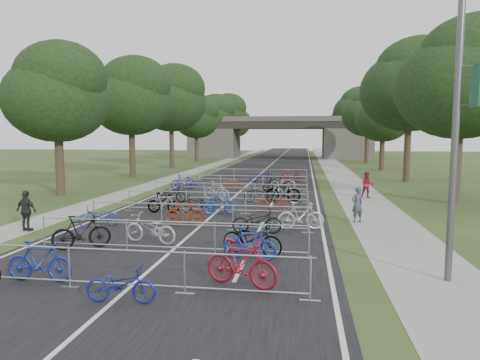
% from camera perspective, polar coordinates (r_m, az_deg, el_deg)
% --- Properties ---
extents(ground, '(200.00, 200.00, 0.00)m').
position_cam_1_polar(ground, '(11.55, -14.92, -14.08)').
color(ground, '#30411C').
rests_on(ground, ground).
extents(road, '(11.00, 140.00, 0.01)m').
position_cam_1_polar(road, '(60.22, 4.40, 2.25)').
color(road, black).
rests_on(road, ground).
extents(sidewalk_right, '(3.00, 140.00, 0.01)m').
position_cam_1_polar(sidewalk_right, '(60.16, 12.02, 2.13)').
color(sidewalk_right, gray).
rests_on(sidewalk_right, ground).
extents(sidewalk_left, '(2.00, 140.00, 0.01)m').
position_cam_1_polar(sidewalk_left, '(61.23, -2.63, 2.32)').
color(sidewalk_left, gray).
rests_on(sidewalk_left, ground).
extents(lane_markings, '(0.12, 140.00, 0.00)m').
position_cam_1_polar(lane_markings, '(60.22, 4.40, 2.24)').
color(lane_markings, silver).
rests_on(lane_markings, ground).
extents(overpass_bridge, '(31.00, 8.00, 7.05)m').
position_cam_1_polar(overpass_bridge, '(75.06, 5.27, 5.67)').
color(overpass_bridge, '#4B4943').
rests_on(overpass_bridge, ground).
extents(lamppost, '(0.61, 0.65, 8.21)m').
position_cam_1_polar(lamppost, '(12.55, 26.96, 6.97)').
color(lamppost, '#4C4C51').
rests_on(lamppost, ground).
extents(tree_left_0, '(6.72, 6.72, 10.25)m').
position_cam_1_polar(tree_left_0, '(30.42, -23.15, 10.36)').
color(tree_left_0, '#33261C').
rests_on(tree_left_0, ground).
extents(tree_right_0, '(7.17, 7.17, 10.93)m').
position_cam_1_polar(tree_right_0, '(27.43, 27.62, 11.60)').
color(tree_right_0, '#33261C').
rests_on(tree_right_0, ground).
extents(tree_left_1, '(7.56, 7.56, 11.53)m').
position_cam_1_polar(tree_left_1, '(41.16, -14.25, 10.52)').
color(tree_left_1, '#33261C').
rests_on(tree_left_1, ground).
extents(tree_right_1, '(8.18, 8.18, 12.47)m').
position_cam_1_polar(tree_right_1, '(39.04, 21.88, 11.42)').
color(tree_right_1, '#33261C').
rests_on(tree_right_1, ground).
extents(tree_left_2, '(8.40, 8.40, 12.81)m').
position_cam_1_polar(tree_left_2, '(52.47, -9.11, 10.51)').
color(tree_left_2, '#33261C').
rests_on(tree_left_2, ground).
extents(tree_right_2, '(6.16, 6.16, 9.39)m').
position_cam_1_polar(tree_right_2, '(50.64, 18.67, 7.97)').
color(tree_right_2, '#33261C').
rests_on(tree_right_2, ground).
extents(tree_left_3, '(6.72, 6.72, 10.25)m').
position_cam_1_polar(tree_left_3, '(63.89, -5.78, 8.27)').
color(tree_left_3, '#33261C').
rests_on(tree_left_3, ground).
extents(tree_right_3, '(7.17, 7.17, 10.93)m').
position_cam_1_polar(tree_right_3, '(62.53, 16.78, 8.49)').
color(tree_right_3, '#33261C').
rests_on(tree_right_3, ground).
extents(tree_left_4, '(7.56, 7.56, 11.53)m').
position_cam_1_polar(tree_left_4, '(75.60, -3.50, 8.55)').
color(tree_left_4, '#33261C').
rests_on(tree_left_4, ground).
extents(tree_right_4, '(8.18, 8.18, 12.47)m').
position_cam_1_polar(tree_right_4, '(74.47, 15.49, 8.84)').
color(tree_right_4, '#33261C').
rests_on(tree_right_4, ground).
extents(tree_left_5, '(8.40, 8.40, 12.81)m').
position_cam_1_polar(tree_left_5, '(87.40, -1.84, 8.74)').
color(tree_left_5, '#33261C').
rests_on(tree_left_5, ground).
extents(tree_right_5, '(6.16, 6.16, 9.39)m').
position_cam_1_polar(tree_right_5, '(86.31, 14.51, 7.15)').
color(tree_right_5, '#33261C').
rests_on(tree_right_5, ground).
extents(tree_left_6, '(6.72, 6.72, 10.25)m').
position_cam_1_polar(tree_left_6, '(99.16, -0.56, 7.48)').
color(tree_left_6, '#33261C').
rests_on(tree_left_6, ground).
extents(tree_right_6, '(7.17, 7.17, 10.93)m').
position_cam_1_polar(tree_right_6, '(98.28, 13.81, 7.58)').
color(tree_right_6, '#33261C').
rests_on(tree_right_6, ground).
extents(barrier_row_0, '(9.70, 0.08, 1.10)m').
position_cam_1_polar(barrier_row_0, '(11.38, -15.00, -11.50)').
color(barrier_row_0, '#A9ACB1').
rests_on(barrier_row_0, ground).
extents(barrier_row_1, '(9.70, 0.08, 1.10)m').
position_cam_1_polar(barrier_row_1, '(14.63, -9.31, -7.45)').
color(barrier_row_1, '#A9ACB1').
rests_on(barrier_row_1, ground).
extents(barrier_row_2, '(9.70, 0.08, 1.10)m').
position_cam_1_polar(barrier_row_2, '(18.01, -5.78, -4.86)').
color(barrier_row_2, '#A9ACB1').
rests_on(barrier_row_2, ground).
extents(barrier_row_3, '(9.70, 0.08, 1.10)m').
position_cam_1_polar(barrier_row_3, '(21.65, -3.28, -3.00)').
color(barrier_row_3, '#A9ACB1').
rests_on(barrier_row_3, ground).
extents(barrier_row_4, '(9.70, 0.08, 1.10)m').
position_cam_1_polar(barrier_row_4, '(25.54, -1.43, -1.61)').
color(barrier_row_4, '#A9ACB1').
rests_on(barrier_row_4, ground).
extents(barrier_row_5, '(9.70, 0.08, 1.10)m').
position_cam_1_polar(barrier_row_5, '(30.44, 0.21, -0.38)').
color(barrier_row_5, '#A9ACB1').
rests_on(barrier_row_5, ground).
extents(barrier_row_6, '(9.70, 0.08, 1.10)m').
position_cam_1_polar(barrier_row_6, '(36.35, 1.60, 0.66)').
color(barrier_row_6, '#A9ACB1').
rests_on(barrier_row_6, ground).
extents(bike_1, '(1.87, 0.58, 1.12)m').
position_cam_1_polar(bike_1, '(12.81, -25.17, -9.83)').
color(bike_1, navy).
rests_on(bike_1, ground).
extents(bike_2, '(1.71, 0.68, 0.89)m').
position_cam_1_polar(bike_2, '(10.66, -15.60, -13.31)').
color(bike_2, navy).
rests_on(bike_2, ground).
extents(bike_3, '(2.13, 1.22, 1.23)m').
position_cam_1_polar(bike_3, '(11.26, 0.14, -11.10)').
color(bike_3, maroon).
rests_on(bike_3, ground).
extents(bike_4, '(1.97, 1.46, 1.18)m').
position_cam_1_polar(bike_4, '(15.85, -20.38, -6.54)').
color(bike_4, black).
rests_on(bike_4, ground).
extents(bike_5, '(2.17, 1.15, 1.08)m').
position_cam_1_polar(bike_5, '(15.93, -11.89, -6.40)').
color(bike_5, '#ABABB3').
rests_on(bike_5, ground).
extents(bike_6, '(1.79, 0.78, 1.04)m').
position_cam_1_polar(bike_6, '(13.58, 1.27, -8.53)').
color(bike_6, navy).
rests_on(bike_6, ground).
extents(bike_7, '(2.21, 1.30, 1.10)m').
position_cam_1_polar(bike_7, '(14.12, 1.62, -7.85)').
color(bike_7, '#A9ACB1').
rests_on(bike_7, ground).
extents(bike_8, '(1.77, 1.33, 0.89)m').
position_cam_1_polar(bike_8, '(19.42, -18.30, -4.64)').
color(bike_8, '#1C2F9E').
rests_on(bike_8, ground).
extents(bike_9, '(1.83, 0.69, 1.08)m').
position_cam_1_polar(bike_9, '(18.81, -7.35, -4.43)').
color(bike_9, maroon).
rests_on(bike_9, ground).
extents(bike_10, '(2.05, 0.94, 1.04)m').
position_cam_1_polar(bike_10, '(17.12, 2.26, -5.49)').
color(bike_10, black).
rests_on(bike_10, ground).
extents(bike_11, '(2.01, 0.86, 1.17)m').
position_cam_1_polar(bike_11, '(17.97, 8.10, -4.78)').
color(bike_11, '#B1B3B9').
rests_on(bike_11, ground).
extents(bike_12, '(1.68, 0.48, 1.01)m').
position_cam_1_polar(bike_12, '(21.91, -10.15, -3.08)').
color(bike_12, '#A9ACB1').
rests_on(bike_12, ground).
extents(bike_13, '(1.82, 0.77, 0.93)m').
position_cam_1_polar(bike_13, '(21.75, -5.73, -3.19)').
color(bike_13, '#A9ACB1').
rests_on(bike_13, ground).
extents(bike_14, '(1.77, 1.09, 1.03)m').
position_cam_1_polar(bike_14, '(21.35, -2.70, -3.20)').
color(bike_14, '#1C459B').
rests_on(bike_14, ground).
extents(bike_15, '(1.98, 0.85, 1.01)m').
position_cam_1_polar(bike_15, '(21.96, 4.72, -2.99)').
color(bike_15, maroon).
rests_on(bike_15, ground).
extents(bike_16, '(1.88, 0.79, 0.96)m').
position_cam_1_polar(bike_16, '(25.53, -9.14, -1.83)').
color(bike_16, black).
rests_on(bike_16, ground).
extents(bike_17, '(1.98, 1.41, 1.17)m').
position_cam_1_polar(bike_17, '(25.63, -3.14, -1.50)').
color(bike_17, '#9F9EA5').
rests_on(bike_17, ground).
extents(bike_18, '(1.99, 1.04, 1.00)m').
position_cam_1_polar(bike_18, '(25.12, 2.72, -1.85)').
color(bike_18, '#A9ACB1').
rests_on(bike_18, ground).
extents(bike_19, '(2.09, 0.77, 1.23)m').
position_cam_1_polar(bike_19, '(25.36, 5.77, -1.54)').
color(bike_19, '#A9ACB1').
rests_on(bike_19, ground).
extents(bike_20, '(1.86, 1.18, 1.09)m').
position_cam_1_polar(bike_20, '(31.35, -7.59, -0.25)').
color(bike_20, navy).
rests_on(bike_20, ground).
extents(bike_21, '(1.82, 0.84, 0.92)m').
position_cam_1_polar(bike_21, '(30.71, -0.94, -0.48)').
color(bike_21, maroon).
rests_on(bike_21, ground).
extents(bike_22, '(1.86, 0.61, 1.11)m').
position_cam_1_polar(bike_22, '(29.17, 4.83, -0.66)').
color(bike_22, black).
rests_on(bike_22, ground).
extents(bike_23, '(1.93, 1.04, 0.96)m').
position_cam_1_polar(bike_23, '(31.05, 5.74, -0.40)').
color(bike_23, gray).
rests_on(bike_23, ground).
extents(bike_26, '(2.18, 0.79, 1.14)m').
position_cam_1_polar(bike_26, '(35.79, 2.98, 0.61)').
color(bike_26, '#211A90').
rests_on(bike_26, ground).
extents(bike_27, '(1.81, 0.85, 1.05)m').
position_cam_1_polar(bike_27, '(36.55, 6.81, 0.62)').
color(bike_27, maroon).
rests_on(bike_27, ground).
extents(pedestrian_a, '(0.71, 0.64, 1.63)m').
position_cam_1_polar(pedestrian_a, '(19.98, 15.37, -3.18)').
color(pedestrian_a, '#333E4D').
rests_on(pedestrian_a, ground).
extents(pedestrian_b, '(0.86, 0.70, 1.65)m').
position_cam_1_polar(pedestrian_b, '(27.87, 16.58, -0.64)').
color(pedestrian_b, maroon).
rests_on(pedestrian_b, ground).
extents(pedestrian_c, '(1.05, 0.60, 1.68)m').
position_cam_1_polar(pedestrian_c, '(19.57, -26.59, -3.72)').
color(pedestrian_c, black).
rests_on(pedestrian_c, ground).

